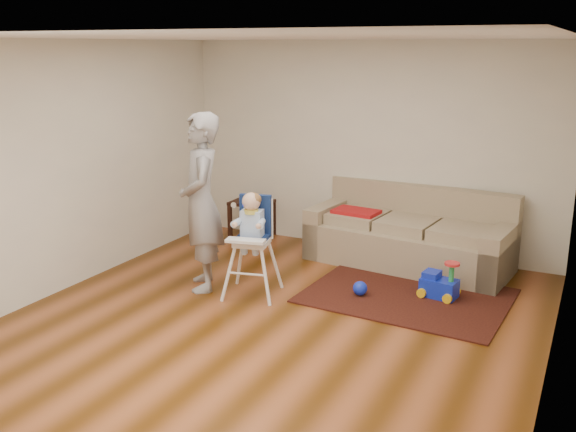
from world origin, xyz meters
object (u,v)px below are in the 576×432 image
at_px(adult, 201,203).
at_px(toy_ball, 360,288).
at_px(side_table, 253,219).
at_px(ride_on_toy, 440,278).
at_px(sofa, 408,228).
at_px(high_chair, 252,246).

bearing_deg(adult, toy_ball, 70.72).
height_order(side_table, ride_on_toy, side_table).
height_order(sofa, side_table, sofa).
relative_size(sofa, high_chair, 2.20).
xyz_separation_m(ride_on_toy, toy_ball, (-0.77, -0.34, -0.13)).
bearing_deg(toy_ball, side_table, 145.70).
relative_size(toy_ball, high_chair, 0.14).
relative_size(sofa, toy_ball, 16.17).
height_order(toy_ball, high_chair, high_chair).
bearing_deg(ride_on_toy, sofa, 132.17).
bearing_deg(side_table, adult, -76.51).
bearing_deg(adult, ride_on_toy, 73.06).
distance_m(ride_on_toy, adult, 2.69).
bearing_deg(ride_on_toy, adult, -153.12).
bearing_deg(high_chair, side_table, 106.38).
relative_size(high_chair, adult, 0.59).
xyz_separation_m(side_table, high_chair, (1.07, -1.91, 0.29)).
height_order(side_table, high_chair, high_chair).
distance_m(toy_ball, adult, 1.96).
height_order(sofa, adult, adult).
height_order(ride_on_toy, toy_ball, ride_on_toy).
distance_m(side_table, toy_ball, 2.60).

